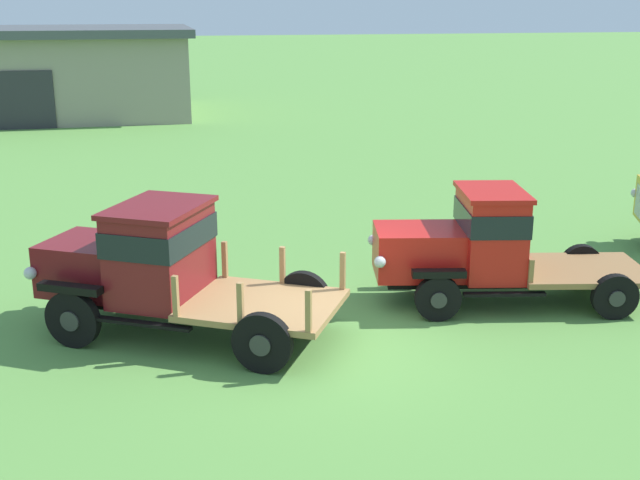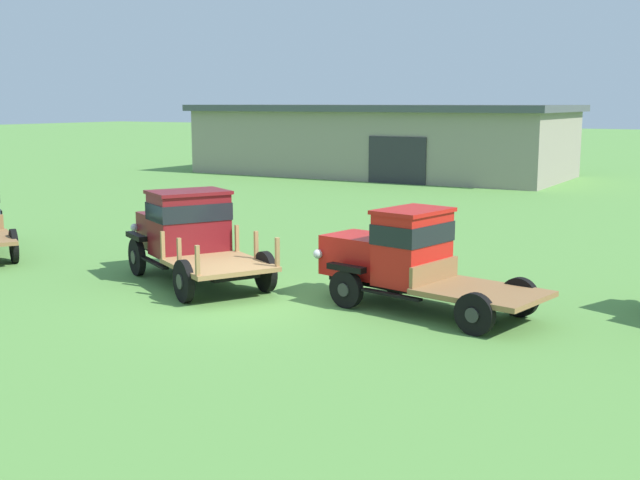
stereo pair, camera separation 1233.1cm
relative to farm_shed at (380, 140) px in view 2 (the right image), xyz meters
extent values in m
plane|color=#5B9342|center=(10.88, -28.46, -2.02)|extent=(240.00, 240.00, 0.00)
cube|color=gray|center=(0.00, 0.00, -0.20)|extent=(20.65, 8.70, 3.63)
cube|color=#474C51|center=(0.00, 0.00, 1.80)|extent=(21.25, 9.50, 0.36)
cube|color=#2D2D33|center=(3.09, -4.38, -0.82)|extent=(3.20, 0.08, 2.40)
cylinder|color=#2D2D2D|center=(0.31, -26.28, -1.57)|extent=(0.28, 0.19, 0.31)
cylinder|color=black|center=(3.24, -28.19, -1.57)|extent=(0.83, 0.59, 0.89)
cylinder|color=#2D2D2D|center=(3.29, -28.12, -1.57)|extent=(0.28, 0.19, 0.31)
cube|color=black|center=(1.45, -27.10, -1.51)|extent=(1.69, 1.11, 0.05)
cylinder|color=black|center=(7.07, -27.71, -1.56)|extent=(0.86, 0.57, 0.90)
cylinder|color=#2D2D2D|center=(7.02, -27.80, -1.56)|extent=(0.29, 0.18, 0.32)
cylinder|color=black|center=(7.99, -26.06, -1.56)|extent=(0.86, 0.57, 0.90)
cylinder|color=#2D2D2D|center=(8.03, -25.98, -1.56)|extent=(0.29, 0.18, 0.32)
cylinder|color=black|center=(9.77, -29.22, -1.56)|extent=(0.86, 0.57, 0.90)
cylinder|color=#2D2D2D|center=(9.72, -29.30, -1.56)|extent=(0.29, 0.18, 0.32)
cylinder|color=black|center=(10.69, -27.56, -1.56)|extent=(0.86, 0.57, 0.90)
cylinder|color=#2D2D2D|center=(10.74, -27.48, -1.56)|extent=(0.29, 0.18, 0.32)
cube|color=black|center=(8.84, -27.62, -1.48)|extent=(4.34, 3.04, 0.12)
cube|color=maroon|center=(7.35, -26.79, -1.00)|extent=(1.83, 1.82, 0.83)
cube|color=silver|center=(6.78, -26.47, -1.05)|extent=(0.56, 0.94, 0.63)
sphere|color=silver|center=(6.43, -27.09, -0.98)|extent=(0.20, 0.20, 0.20)
sphere|color=silver|center=(7.12, -25.85, -0.98)|extent=(0.20, 0.20, 0.20)
cube|color=black|center=(7.07, -27.71, -1.06)|extent=(1.00, 0.68, 0.12)
cube|color=black|center=(7.99, -26.06, -1.06)|extent=(1.00, 0.68, 0.12)
cube|color=maroon|center=(8.45, -27.40, -0.71)|extent=(1.81, 2.01, 1.43)
cube|color=black|center=(8.45, -27.40, -0.39)|extent=(1.87, 2.07, 0.40)
cube|color=maroon|center=(8.45, -27.40, 0.05)|extent=(1.95, 2.14, 0.08)
cube|color=black|center=(8.10, -28.27, -1.50)|extent=(1.47, 0.90, 0.05)
cube|color=black|center=(9.00, -26.64, -1.50)|extent=(1.47, 0.90, 0.05)
cube|color=#9E7547|center=(9.93, -28.23, -1.37)|extent=(2.89, 2.75, 0.10)
cube|color=#9E7547|center=(8.61, -28.52, -1.01)|extent=(0.11, 0.11, 0.62)
cube|color=#9E7547|center=(9.48, -26.95, -1.01)|extent=(0.11, 0.11, 0.62)
cube|color=#9E7547|center=(9.50, -29.01, -1.01)|extent=(0.11, 0.11, 0.62)
cube|color=#9E7547|center=(10.37, -27.44, -1.01)|extent=(0.11, 0.11, 0.62)
cube|color=#9E7547|center=(10.38, -29.51, -1.01)|extent=(0.11, 0.11, 0.62)
cube|color=#9E7547|center=(11.26, -27.93, -1.01)|extent=(0.11, 0.11, 0.62)
cylinder|color=black|center=(12.90, -27.90, -1.63)|extent=(0.79, 0.31, 0.77)
cylinder|color=#2D2D2D|center=(12.88, -28.00, -1.63)|extent=(0.27, 0.08, 0.27)
cylinder|color=black|center=(13.22, -26.24, -1.63)|extent=(0.79, 0.31, 0.77)
cylinder|color=#2D2D2D|center=(13.24, -26.14, -1.63)|extent=(0.27, 0.08, 0.27)
cylinder|color=black|center=(15.81, -28.46, -1.63)|extent=(0.79, 0.31, 0.77)
cylinder|color=#2D2D2D|center=(15.79, -28.56, -1.63)|extent=(0.27, 0.08, 0.27)
cylinder|color=black|center=(16.13, -26.80, -1.63)|extent=(0.79, 0.31, 0.77)
cylinder|color=#2D2D2D|center=(16.15, -26.70, -1.63)|extent=(0.27, 0.08, 0.27)
cube|color=black|center=(14.42, -27.33, -1.55)|extent=(4.45, 1.74, 0.12)
cube|color=red|center=(12.84, -27.03, -1.07)|extent=(1.70, 1.45, 0.83)
cube|color=silver|center=(12.13, -26.89, -1.11)|extent=(0.24, 0.93, 0.62)
sphere|color=silver|center=(12.00, -27.51, -1.05)|extent=(0.20, 0.20, 0.20)
sphere|color=silver|center=(12.24, -26.26, -1.05)|extent=(0.20, 0.20, 0.20)
cube|color=black|center=(12.90, -27.90, -1.19)|extent=(0.91, 0.36, 0.12)
cube|color=black|center=(13.22, -26.24, -1.19)|extent=(0.91, 0.36, 0.12)
cube|color=red|center=(14.06, -27.26, -0.78)|extent=(1.24, 1.65, 1.42)
cube|color=black|center=(14.06, -27.26, -0.46)|extent=(1.29, 1.69, 0.40)
cube|color=red|center=(14.06, -27.26, -0.02)|extent=(1.35, 1.73, 0.08)
cube|color=black|center=(14.00, -28.09, -1.57)|extent=(1.37, 0.40, 0.05)
cube|color=black|center=(14.31, -26.46, -1.57)|extent=(1.37, 0.40, 0.05)
cube|color=olive|center=(15.64, -27.56, -1.44)|extent=(2.54, 2.12, 0.10)
cube|color=olive|center=(14.58, -27.36, -1.21)|extent=(0.38, 1.60, 0.44)
camera|label=1|loc=(8.33, -39.64, 3.09)|focal=45.00mm
camera|label=2|loc=(20.43, -41.83, 2.10)|focal=45.00mm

